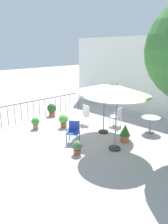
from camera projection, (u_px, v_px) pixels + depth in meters
name	position (u px, v px, depth m)	size (l,w,h in m)	color
ground_plane	(83.00, 132.00, 9.86)	(60.00, 60.00, 0.00)	#ABA6A7
villa_facade	(142.00, 76.00, 12.43)	(10.23, 0.30, 4.32)	white
terrace_railing	(42.00, 105.00, 11.84)	(0.03, 5.75, 1.01)	black
patio_umbrella_0	(117.00, 91.00, 7.60)	(2.40, 2.40, 2.50)	#2D2D2D
patio_umbrella_1	(105.00, 88.00, 9.28)	(2.50, 2.50, 2.26)	#2D2D2D
cafe_table_0	(151.00, 122.00, 9.72)	(0.81, 0.81, 0.72)	silver
patio_chair_0	(117.00, 115.00, 10.58)	(0.52, 0.56, 0.90)	silver
patio_chair_1	(74.00, 130.00, 8.72)	(0.63, 0.63, 0.87)	#2441A1
patio_chair_2	(84.00, 114.00, 10.83)	(0.51, 0.46, 0.95)	white
potted_plant_0	(125.00, 132.00, 8.80)	(0.44, 0.44, 0.74)	#BA633F
potted_plant_1	(77.00, 147.00, 7.77)	(0.36, 0.36, 0.52)	#B04F37
potted_plant_2	(64.00, 120.00, 10.37)	(0.44, 0.44, 0.65)	#A95132
potted_plant_3	(36.00, 122.00, 10.23)	(0.38, 0.38, 0.56)	#C46A4A
potted_plant_4	(52.00, 109.00, 12.20)	(0.50, 0.50, 0.69)	#BA5B36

